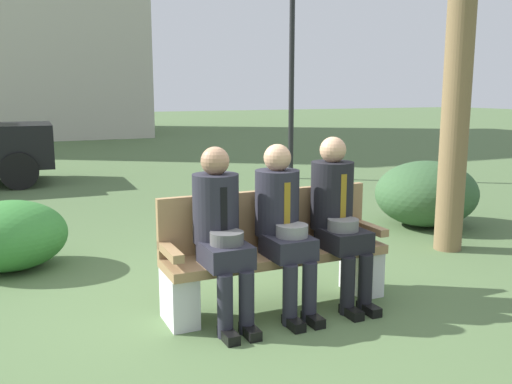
# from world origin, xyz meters

# --- Properties ---
(ground_plane) EXTENTS (80.00, 80.00, 0.00)m
(ground_plane) POSITION_xyz_m (0.00, 0.00, 0.00)
(ground_plane) COLOR #4E683E
(park_bench) EXTENTS (1.78, 0.44, 0.90)m
(park_bench) POSITION_xyz_m (0.37, -0.09, 0.42)
(park_bench) COLOR #99754C
(park_bench) RESTS_ON ground
(seated_man_left) EXTENTS (0.34, 0.72, 1.28)m
(seated_man_left) POSITION_xyz_m (-0.13, -0.22, 0.71)
(seated_man_left) COLOR #23232D
(seated_man_left) RESTS_ON ground
(seated_man_middle) EXTENTS (0.34, 0.72, 1.28)m
(seated_man_middle) POSITION_xyz_m (0.37, -0.22, 0.71)
(seated_man_middle) COLOR #23232D
(seated_man_middle) RESTS_ON ground
(seated_man_right) EXTENTS (0.34, 0.72, 1.32)m
(seated_man_right) POSITION_xyz_m (0.86, -0.22, 0.73)
(seated_man_right) COLOR black
(seated_man_right) RESTS_ON ground
(shrub_near_bench) EXTENTS (1.05, 0.97, 0.66)m
(shrub_near_bench) POSITION_xyz_m (-1.52, 1.74, 0.33)
(shrub_near_bench) COLOR #347932
(shrub_near_bench) RESTS_ON ground
(shrub_mid_lawn) EXTENTS (1.30, 1.20, 0.82)m
(shrub_mid_lawn) POSITION_xyz_m (3.27, 1.51, 0.41)
(shrub_mid_lawn) COLOR #355933
(shrub_mid_lawn) RESTS_ON ground
(street_lamp) EXTENTS (0.24, 0.24, 3.66)m
(street_lamp) POSITION_xyz_m (3.51, 5.59, 2.23)
(street_lamp) COLOR black
(street_lamp) RESTS_ON ground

